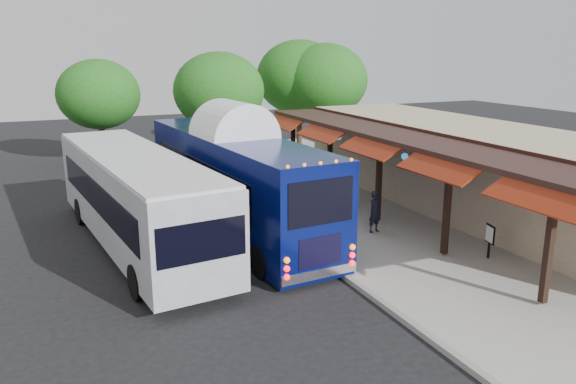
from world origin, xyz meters
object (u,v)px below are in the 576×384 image
ped_a (375,212)px  ped_d (317,193)px  coach_bus (235,177)px  city_bus (135,196)px  sign_board (490,236)px  ped_b (326,221)px  ped_c (334,188)px

ped_a → ped_d: ped_d is taller
coach_bus → ped_d: size_ratio=7.62×
city_bus → ped_a: (8.13, -2.42, -0.89)m
city_bus → ped_d: city_bus is taller
ped_d → sign_board: ped_d is taller
ped_d → ped_b: bearing=80.0°
ped_d → sign_board: bearing=123.3°
ped_d → sign_board: 7.41m
coach_bus → ped_b: bearing=-56.0°
ped_a → sign_board: 4.21m
sign_board → coach_bus: bearing=148.5°
city_bus → coach_bus: bearing=-2.0°
ped_a → sign_board: size_ratio=1.39×
ped_a → ped_c: ped_c is taller
coach_bus → ped_a: 5.32m
sign_board → ped_b: bearing=152.4°
ped_b → ped_c: ped_c is taller
coach_bus → sign_board: 9.14m
ped_d → ped_a: bearing=116.0°
city_bus → ped_c: 8.58m
ped_b → ped_c: size_ratio=0.95×
city_bus → ped_b: city_bus is taller
ped_c → sign_board: bearing=79.7°
ped_a → ped_d: bearing=90.4°
ped_a → ped_b: (-2.12, -0.18, -0.02)m
ped_b → ped_d: 3.57m
ped_d → coach_bus: bearing=18.6°
city_bus → sign_board: bearing=-37.9°
ped_a → ped_d: size_ratio=0.96×
ped_c → sign_board: size_ratio=1.43×
ped_c → ped_d: ped_d is taller
city_bus → ped_a: size_ratio=8.01×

